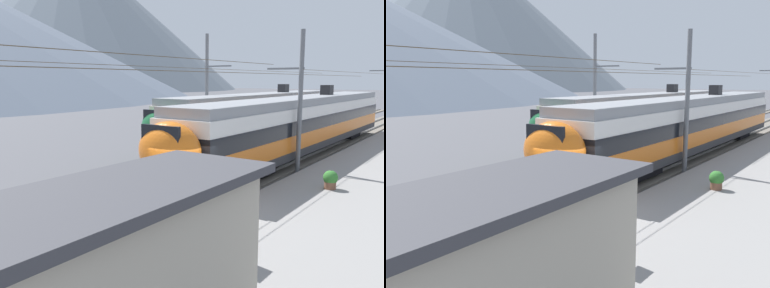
% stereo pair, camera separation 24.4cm
% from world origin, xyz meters
% --- Properties ---
extents(ground_plane, '(400.00, 400.00, 0.00)m').
position_xyz_m(ground_plane, '(0.00, 0.00, 0.00)').
color(ground_plane, '#4C4C51').
extents(platform_slab, '(120.00, 7.41, 0.36)m').
position_xyz_m(platform_slab, '(0.00, -4.85, 0.18)').
color(platform_slab, gray).
rests_on(platform_slab, ground).
extents(track_near, '(120.00, 3.00, 0.28)m').
position_xyz_m(track_near, '(0.00, 0.98, 0.07)').
color(track_near, '#6B6359').
rests_on(track_near, ground).
extents(track_far, '(120.00, 3.00, 0.28)m').
position_xyz_m(track_far, '(0.00, 6.06, 0.07)').
color(track_far, '#6B6359').
rests_on(track_far, ground).
extents(train_near_platform, '(28.59, 2.95, 4.27)m').
position_xyz_m(train_near_platform, '(13.83, 0.98, 2.23)').
color(train_near_platform, '#2D2D30').
rests_on(train_near_platform, track_near).
extents(train_far_track, '(26.08, 2.92, 4.27)m').
position_xyz_m(train_far_track, '(18.16, 6.06, 2.22)').
color(train_far_track, '#2D2D30').
rests_on(train_far_track, track_far).
extents(catenary_mast_mid, '(38.62, 2.02, 7.43)m').
position_xyz_m(catenary_mast_mid, '(8.86, -0.62, 3.87)').
color(catenary_mast_mid, slate).
rests_on(catenary_mast_mid, ground).
extents(catenary_mast_far_side, '(38.62, 2.15, 8.15)m').
position_xyz_m(catenary_mast_far_side, '(13.12, 7.80, 4.22)').
color(catenary_mast_far_side, slate).
rests_on(catenary_mast_far_side, ground).
extents(platform_sign, '(0.70, 0.08, 2.27)m').
position_xyz_m(platform_sign, '(-2.74, -2.75, 2.02)').
color(platform_sign, '#59595B').
rests_on(platform_sign, platform_slab).
extents(passenger_walking, '(0.53, 0.22, 1.69)m').
position_xyz_m(passenger_walking, '(-5.17, -2.74, 1.30)').
color(passenger_walking, '#383842').
rests_on(passenger_walking, platform_slab).
extents(handbag_beside_passenger, '(0.32, 0.18, 0.44)m').
position_xyz_m(handbag_beside_passenger, '(-4.00, -2.86, 0.52)').
color(handbag_beside_passenger, maroon).
rests_on(handbag_beside_passenger, platform_slab).
extents(potted_plant_platform_edge, '(0.61, 0.61, 0.80)m').
position_xyz_m(potted_plant_platform_edge, '(5.58, -3.47, 0.79)').
color(potted_plant_platform_edge, brown).
rests_on(potted_plant_platform_edge, platform_slab).
extents(platform_shelter, '(5.32, 2.24, 3.11)m').
position_xyz_m(platform_shelter, '(-7.36, -4.43, 1.93)').
color(platform_shelter, '#B7AD99').
rests_on(platform_shelter, platform_slab).
extents(mountain_right_ridge, '(174.54, 174.54, 76.68)m').
position_xyz_m(mountain_right_ridge, '(130.92, 173.79, 38.34)').
color(mountain_right_ridge, slate).
rests_on(mountain_right_ridge, ground).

